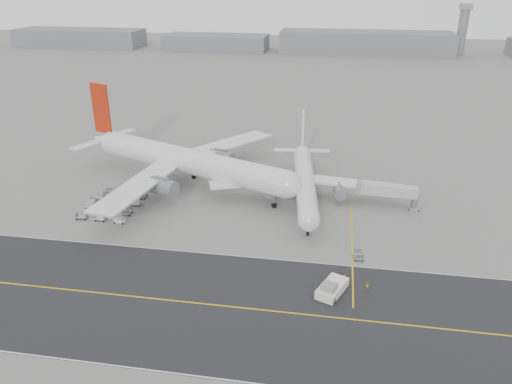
% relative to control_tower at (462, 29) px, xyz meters
% --- Properties ---
extents(ground, '(700.00, 700.00, 0.00)m').
position_rel_control_tower_xyz_m(ground, '(-100.00, -265.00, -16.25)').
color(ground, gray).
rests_on(ground, ground).
extents(taxiway, '(220.00, 59.00, 0.03)m').
position_rel_control_tower_xyz_m(taxiway, '(-94.98, -282.98, -16.24)').
color(taxiway, '#28282A').
rests_on(taxiway, ground).
extents(horizon_buildings, '(520.00, 28.00, 28.00)m').
position_rel_control_tower_xyz_m(horizon_buildings, '(-70.00, -5.00, -16.25)').
color(horizon_buildings, slate).
rests_on(horizon_buildings, ground).
extents(control_tower, '(7.00, 7.00, 31.25)m').
position_rel_control_tower_xyz_m(control_tower, '(0.00, 0.00, 0.00)').
color(control_tower, slate).
rests_on(control_tower, ground).
extents(airliner_a, '(63.09, 61.78, 22.93)m').
position_rel_control_tower_xyz_m(airliner_a, '(-112.21, -234.71, -9.66)').
color(airliner_a, white).
rests_on(airliner_a, ground).
extents(airliner_b, '(45.95, 46.70, 16.14)m').
position_rel_control_tower_xyz_m(airliner_b, '(-81.38, -238.14, -11.59)').
color(airliner_b, white).
rests_on(airliner_b, ground).
extents(pushback_tug, '(5.77, 9.12, 2.62)m').
position_rel_control_tower_xyz_m(pushback_tug, '(-73.66, -276.55, -15.18)').
color(pushback_tug, white).
rests_on(pushback_tug, ground).
extents(jet_bridge, '(14.77, 3.71, 5.54)m').
position_rel_control_tower_xyz_m(jet_bridge, '(-62.02, -239.72, -12.39)').
color(jet_bridge, gray).
rests_on(jet_bridge, ground).
extents(gse_cluster, '(17.88, 21.47, 1.91)m').
position_rel_control_tower_xyz_m(gse_cluster, '(-124.88, -251.07, -16.25)').
color(gse_cluster, gray).
rests_on(gse_cluster, ground).
extents(stray_dolly, '(1.88, 2.68, 1.53)m').
position_rel_control_tower_xyz_m(stray_dolly, '(-68.92, -264.27, -16.25)').
color(stray_dolly, silver).
rests_on(stray_dolly, ground).
extents(ground_crew_a, '(0.66, 0.44, 1.77)m').
position_rel_control_tower_xyz_m(ground_crew_a, '(-70.84, -273.45, -15.37)').
color(ground_crew_a, black).
rests_on(ground_crew_a, ground).
extents(ground_crew_b, '(0.86, 0.73, 1.57)m').
position_rel_control_tower_xyz_m(ground_crew_b, '(-67.60, -274.24, -15.47)').
color(ground_crew_b, '#A3BA15').
rests_on(ground_crew_b, ground).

